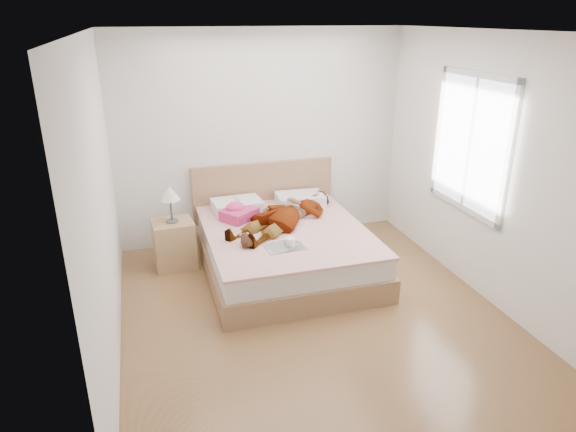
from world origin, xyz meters
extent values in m
plane|color=#53361A|center=(0.00, 0.00, 0.00)|extent=(4.00, 4.00, 0.00)
imported|color=white|center=(0.09, 1.19, 0.63)|extent=(1.73, 1.57, 0.23)
ellipsoid|color=black|center=(-0.48, 1.64, 0.55)|extent=(0.48, 0.55, 0.07)
cube|color=silver|center=(-0.41, 1.59, 0.68)|extent=(0.09, 0.10, 0.05)
plane|color=white|center=(0.00, 0.00, 2.60)|extent=(4.00, 4.00, 0.00)
plane|color=silver|center=(0.00, 2.00, 1.30)|extent=(3.60, 0.00, 3.60)
plane|color=silver|center=(0.00, -2.00, 1.30)|extent=(3.60, 0.00, 3.60)
plane|color=silver|center=(-1.80, 0.00, 1.30)|extent=(0.00, 4.00, 4.00)
plane|color=white|center=(1.80, 0.00, 1.30)|extent=(0.00, 4.00, 4.00)
cube|color=white|center=(1.78, 0.30, 1.50)|extent=(0.02, 1.10, 1.30)
cube|color=silver|center=(1.78, -0.28, 1.50)|extent=(0.04, 0.06, 1.42)
cube|color=silver|center=(1.78, 0.88, 1.50)|extent=(0.04, 0.06, 1.42)
cube|color=silver|center=(1.78, 0.30, 0.82)|extent=(0.04, 1.22, 0.06)
cube|color=silver|center=(1.78, 0.30, 2.18)|extent=(0.04, 1.22, 0.06)
cube|color=silver|center=(1.77, 0.30, 1.50)|extent=(0.03, 0.04, 1.30)
cube|color=brown|center=(0.00, 0.95, 0.13)|extent=(1.78, 2.08, 0.26)
cube|color=silver|center=(0.00, 0.95, 0.37)|extent=(1.70, 2.00, 0.22)
cube|color=#F4D6DB|center=(0.00, 0.95, 0.49)|extent=(1.74, 2.04, 0.03)
cube|color=brown|center=(0.00, 1.96, 0.50)|extent=(1.80, 0.07, 1.00)
cube|color=white|center=(-0.40, 1.67, 0.57)|extent=(0.61, 0.44, 0.13)
cube|color=silver|center=(0.40, 1.67, 0.57)|extent=(0.60, 0.43, 0.13)
cube|color=#DE3C73|center=(-0.43, 1.38, 0.57)|extent=(0.49, 0.47, 0.12)
ellipsoid|color=#FF4596|center=(-0.47, 1.42, 0.65)|extent=(0.26, 0.22, 0.11)
cube|color=silver|center=(-0.13, 0.48, 0.52)|extent=(0.41, 0.28, 0.01)
cube|color=white|center=(-0.23, 0.47, 0.52)|extent=(0.21, 0.27, 0.02)
cube|color=#262626|center=(-0.03, 0.49, 0.52)|extent=(0.21, 0.27, 0.02)
cylinder|color=white|center=(-0.09, 0.46, 0.56)|extent=(0.11, 0.11, 0.11)
torus|color=white|center=(-0.04, 0.46, 0.57)|extent=(0.08, 0.03, 0.08)
cylinder|color=black|center=(-0.09, 0.46, 0.61)|extent=(0.09, 0.09, 0.00)
ellipsoid|color=black|center=(-0.50, 0.60, 0.57)|extent=(0.16, 0.18, 0.12)
ellipsoid|color=#F1E7C8|center=(-0.50, 0.59, 0.58)|extent=(0.08, 0.09, 0.06)
sphere|color=black|center=(-0.51, 0.69, 0.58)|extent=(0.09, 0.09, 0.09)
sphere|color=pink|center=(-0.55, 0.72, 0.60)|extent=(0.03, 0.03, 0.03)
sphere|color=#F6A0BC|center=(-0.48, 0.72, 0.60)|extent=(0.03, 0.03, 0.03)
ellipsoid|color=black|center=(-0.55, 0.56, 0.54)|extent=(0.04, 0.06, 0.03)
ellipsoid|color=black|center=(-0.45, 0.57, 0.54)|extent=(0.04, 0.06, 0.03)
cube|color=olive|center=(-1.19, 1.41, 0.28)|extent=(0.48, 0.43, 0.55)
cylinder|color=#505050|center=(-1.19, 1.41, 0.56)|extent=(0.15, 0.15, 0.02)
cylinder|color=#474747|center=(-1.19, 1.41, 0.70)|extent=(0.03, 0.03, 0.28)
cone|color=white|center=(-1.19, 1.41, 0.89)|extent=(0.24, 0.24, 0.16)
camera|label=1|loc=(-1.45, -4.08, 2.72)|focal=32.00mm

